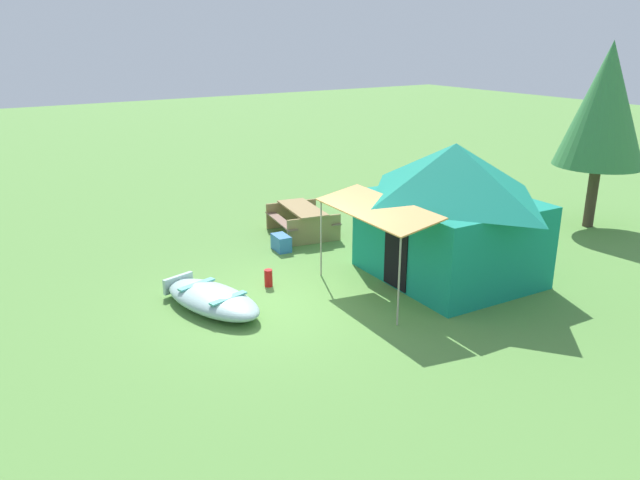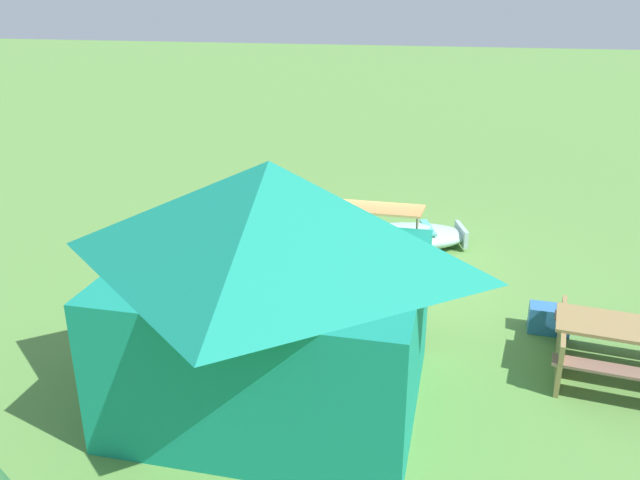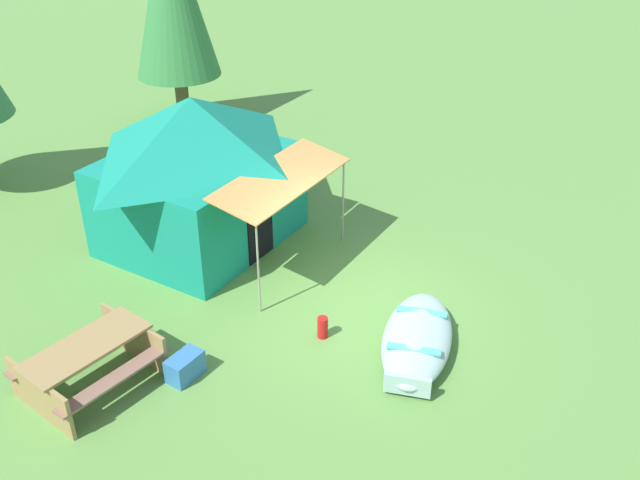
# 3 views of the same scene
# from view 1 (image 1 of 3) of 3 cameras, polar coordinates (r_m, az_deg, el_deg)

# --- Properties ---
(ground_plane) EXTENTS (80.00, 80.00, 0.00)m
(ground_plane) POSITION_cam_1_polar(r_m,az_deg,el_deg) (12.41, -3.32, -5.85)
(ground_plane) COLOR #5A8D40
(beached_rowboat) EXTENTS (2.67, 1.68, 0.43)m
(beached_rowboat) POSITION_cam_1_polar(r_m,az_deg,el_deg) (12.22, -9.99, -5.39)
(beached_rowboat) COLOR #99BBB7
(beached_rowboat) RESTS_ON ground_plane
(canvas_cabin_tent) EXTENTS (3.78, 4.22, 2.97)m
(canvas_cabin_tent) POSITION_cam_1_polar(r_m,az_deg,el_deg) (13.52, 12.10, 2.79)
(canvas_cabin_tent) COLOR #14876E
(canvas_cabin_tent) RESTS_ON ground_plane
(picnic_table) EXTENTS (2.08, 1.75, 0.75)m
(picnic_table) POSITION_cam_1_polar(r_m,az_deg,el_deg) (16.39, -1.66, 2.12)
(picnic_table) COLOR olive
(picnic_table) RESTS_ON ground_plane
(cooler_box) EXTENTS (0.60, 0.38, 0.39)m
(cooler_box) POSITION_cam_1_polar(r_m,az_deg,el_deg) (15.28, -3.63, -0.26)
(cooler_box) COLOR #326FB1
(cooler_box) RESTS_ON ground_plane
(fuel_can) EXTENTS (0.24, 0.24, 0.37)m
(fuel_can) POSITION_cam_1_polar(r_m,az_deg,el_deg) (13.15, -4.81, -3.54)
(fuel_can) COLOR red
(fuel_can) RESTS_ON ground_plane
(pine_tree_back_left) EXTENTS (2.33, 2.33, 4.99)m
(pine_tree_back_left) POSITION_cam_1_polar(r_m,az_deg,el_deg) (18.18, 24.96, 11.28)
(pine_tree_back_left) COLOR #46352A
(pine_tree_back_left) RESTS_ON ground_plane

